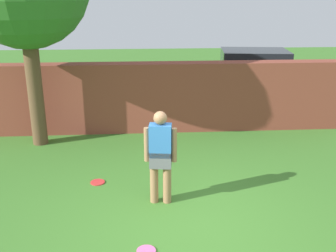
{
  "coord_description": "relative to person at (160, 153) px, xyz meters",
  "views": [
    {
      "loc": [
        -0.69,
        -5.31,
        3.43
      ],
      "look_at": [
        -0.2,
        1.82,
        1.0
      ],
      "focal_mm": 42.48,
      "sensor_mm": 36.0,
      "label": 1
    }
  ],
  "objects": [
    {
      "name": "ground_plane",
      "position": [
        0.4,
        -0.73,
        -0.9
      ],
      "size": [
        40.0,
        40.0,
        0.0
      ],
      "primitive_type": "plane",
      "color": "#3D7528"
    },
    {
      "name": "brick_wall",
      "position": [
        -1.1,
        3.74,
        -0.02
      ],
      "size": [
        12.29,
        0.5,
        1.75
      ],
      "primitive_type": "cube",
      "color": "brown",
      "rests_on": "ground"
    },
    {
      "name": "person",
      "position": [
        0.0,
        0.0,
        0.0
      ],
      "size": [
        0.54,
        0.26,
        1.62
      ],
      "rotation": [
        0.0,
        0.0,
        -0.13
      ],
      "color": "#9E704C",
      "rests_on": "ground"
    },
    {
      "name": "car",
      "position": [
        3.22,
        6.02,
        -0.04
      ],
      "size": [
        4.38,
        2.34,
        1.72
      ],
      "rotation": [
        0.0,
        0.0,
        -0.13
      ],
      "color": "#B7B7BC",
      "rests_on": "ground"
    },
    {
      "name": "frisbee_pink",
      "position": [
        -0.27,
        -1.37,
        -0.89
      ],
      "size": [
        0.27,
        0.27,
        0.02
      ],
      "primitive_type": "cylinder",
      "color": "pink",
      "rests_on": "ground"
    },
    {
      "name": "frisbee_red",
      "position": [
        -1.15,
        0.79,
        -0.89
      ],
      "size": [
        0.27,
        0.27,
        0.02
      ],
      "primitive_type": "cylinder",
      "color": "red",
      "rests_on": "ground"
    }
  ]
}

